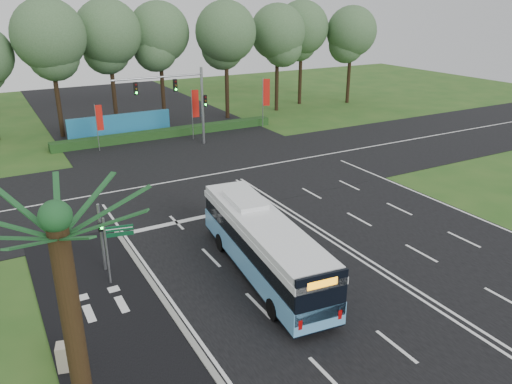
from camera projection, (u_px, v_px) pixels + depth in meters
ground at (315, 231)px, 28.92m from camera, size 120.00×120.00×0.00m
road_main at (315, 231)px, 28.91m from camera, size 20.00×120.00×0.04m
road_cross at (224, 173)px, 38.68m from camera, size 120.00×14.00×0.05m
bike_path at (112, 322)px, 20.77m from camera, size 5.00×18.00×0.06m
kerb_strip at (167, 305)px, 21.85m from camera, size 0.25×18.00×0.12m
city_bus at (263, 245)px, 23.81m from camera, size 3.53×11.30×3.19m
pedestrian_signal at (102, 235)px, 24.02m from camera, size 0.29×0.42×3.56m
street_sign at (113, 241)px, 22.88m from camera, size 1.31×0.35×3.41m
utility_cabinet at (67, 357)px, 17.94m from camera, size 0.77×0.70×1.09m
banner_flag_left at (99, 120)px, 43.38m from camera, size 0.62×0.10×4.18m
banner_flag_mid at (195, 107)px, 46.89m from camera, size 0.71×0.14×4.83m
banner_flag_right at (265, 96)px, 51.36m from camera, size 0.73×0.29×5.14m
palm_tree at (59, 242)px, 13.48m from camera, size 3.20×3.20×7.65m
traffic_light_gantry at (183, 95)px, 44.02m from camera, size 8.41×0.28×7.00m
hedge at (169, 133)px, 48.71m from camera, size 22.00×1.20×0.80m
blue_hoarding at (120, 125)px, 48.67m from camera, size 10.00×0.30×2.20m
eucalyptus_row at (168, 34)px, 52.19m from camera, size 54.21×10.33×12.87m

